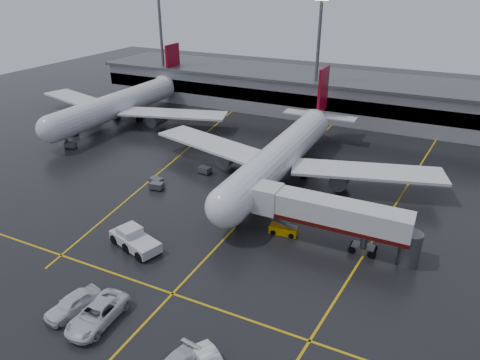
% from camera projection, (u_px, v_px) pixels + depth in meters
% --- Properties ---
extents(ground, '(220.00, 220.00, 0.00)m').
position_uv_depth(ground, '(259.00, 202.00, 62.91)').
color(ground, black).
rests_on(ground, ground).
extents(apron_line_centre, '(0.25, 90.00, 0.02)m').
position_uv_depth(apron_line_centre, '(259.00, 202.00, 62.90)').
color(apron_line_centre, gold).
rests_on(apron_line_centre, ground).
extents(apron_line_stop, '(60.00, 0.25, 0.02)m').
position_uv_depth(apron_line_stop, '(173.00, 294.00, 45.02)').
color(apron_line_stop, gold).
rests_on(apron_line_stop, ground).
extents(apron_line_left, '(9.99, 69.35, 0.02)m').
position_uv_depth(apron_line_left, '(179.00, 156.00, 78.92)').
color(apron_line_left, gold).
rests_on(apron_line_left, ground).
extents(apron_line_right, '(7.57, 69.64, 0.02)m').
position_uv_depth(apron_line_right, '(399.00, 199.00, 63.93)').
color(apron_line_right, gold).
rests_on(apron_line_right, ground).
extents(terminal, '(122.00, 19.00, 8.60)m').
position_uv_depth(terminal, '(343.00, 96.00, 100.03)').
color(terminal, gray).
rests_on(terminal, ground).
extents(light_mast_left, '(3.00, 1.20, 25.45)m').
position_uv_depth(light_mast_left, '(161.00, 41.00, 108.61)').
color(light_mast_left, '#595B60').
rests_on(light_mast_left, ground).
extents(light_mast_mid, '(3.00, 1.20, 25.45)m').
position_uv_depth(light_mast_mid, '(318.00, 53.00, 92.83)').
color(light_mast_mid, '#595B60').
rests_on(light_mast_mid, ground).
extents(main_airliner, '(48.80, 45.60, 14.10)m').
position_uv_depth(main_airliner, '(284.00, 153.00, 68.99)').
color(main_airliner, silver).
rests_on(main_airliner, ground).
extents(second_airliner, '(48.80, 45.60, 14.10)m').
position_uv_depth(second_airliner, '(122.00, 103.00, 95.32)').
color(second_airliner, silver).
rests_on(second_airliner, ground).
extents(jet_bridge, '(19.90, 3.40, 6.05)m').
position_uv_depth(jet_bridge, '(331.00, 216.00, 51.66)').
color(jet_bridge, silver).
rests_on(jet_bridge, ground).
extents(pushback_tractor, '(7.47, 4.80, 2.48)m').
position_uv_depth(pushback_tractor, '(134.00, 240.00, 52.30)').
color(pushback_tractor, silver).
rests_on(pushback_tractor, ground).
extents(belt_loader, '(3.61, 1.90, 2.22)m').
position_uv_depth(belt_loader, '(284.00, 230.00, 55.21)').
color(belt_loader, '#E19600').
rests_on(belt_loader, ground).
extents(service_van_a, '(3.41, 6.86, 1.87)m').
position_uv_depth(service_van_a, '(97.00, 314.00, 41.00)').
color(service_van_a, silver).
rests_on(service_van_a, ground).
extents(service_van_d, '(3.27, 5.89, 1.89)m').
position_uv_depth(service_van_d, '(73.00, 303.00, 42.31)').
color(service_van_d, white).
rests_on(service_van_d, ground).
extents(baggage_cart_a, '(2.18, 1.59, 1.12)m').
position_uv_depth(baggage_cart_a, '(157.00, 186.00, 66.41)').
color(baggage_cart_a, '#595B60').
rests_on(baggage_cart_a, ground).
extents(baggage_cart_b, '(2.14, 1.53, 1.12)m').
position_uv_depth(baggage_cart_b, '(156.00, 181.00, 67.95)').
color(baggage_cart_b, '#595B60').
rests_on(baggage_cart_b, ground).
extents(baggage_cart_c, '(2.18, 1.59, 1.12)m').
position_uv_depth(baggage_cart_c, '(205.00, 170.00, 71.79)').
color(baggage_cart_c, '#595B60').
rests_on(baggage_cart_c, ground).
extents(baggage_cart_d, '(2.23, 1.68, 1.12)m').
position_uv_depth(baggage_cart_d, '(73.00, 132.00, 88.93)').
color(baggage_cart_d, '#595B60').
rests_on(baggage_cart_d, ground).
extents(baggage_cart_e, '(2.26, 1.75, 1.12)m').
position_uv_depth(baggage_cart_e, '(71.00, 145.00, 82.12)').
color(baggage_cart_e, '#595B60').
rests_on(baggage_cart_e, ground).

